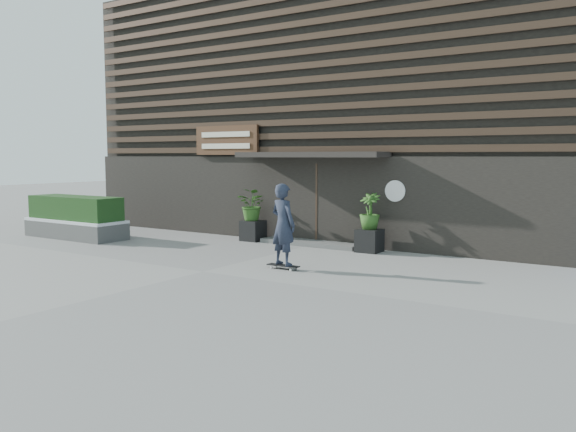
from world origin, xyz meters
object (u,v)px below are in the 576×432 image
Objects in this scene: planter_pot_right at (369,241)px; raised_bed at (76,230)px; planter_pot_left at (253,231)px; skateboarder at (283,225)px.

planter_pot_right is 0.17× the size of raised_bed.
planter_pot_left reaches higher than raised_bed.
planter_pot_right is 3.34m from skateboarder.
planter_pot_left and planter_pot_right have the same top height.
skateboarder reaches higher than planter_pot_right.
planter_pot_right is at bearing 0.00° from planter_pot_left.
skateboarder is (8.19, -0.75, 0.75)m from raised_bed.
raised_bed is at bearing -164.28° from planter_pot_right.
planter_pot_left is at bearing 180.00° from planter_pot_right.
skateboarder reaches higher than planter_pot_left.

